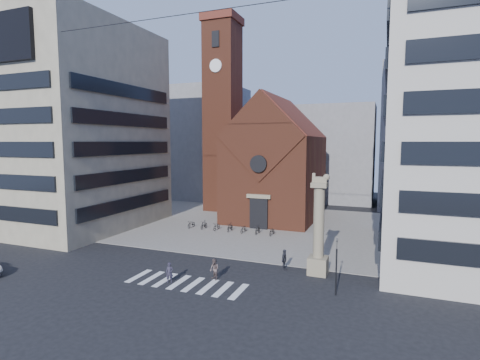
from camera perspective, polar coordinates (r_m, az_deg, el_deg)
name	(u,v)px	position (r m, az deg, el deg)	size (l,w,h in m)	color
ground	(198,270)	(34.06, -6.48, -13.54)	(120.00, 120.00, 0.00)	black
piazza	(264,225)	(50.96, 3.64, -6.93)	(46.00, 30.00, 0.05)	gray
zebra_crossing	(186,283)	(31.34, -8.22, -15.31)	(10.20, 3.20, 0.01)	white
church	(277,164)	(55.58, 5.60, 2.41)	(12.00, 16.65, 18.00)	brown
campanile	(223,114)	(61.85, -2.65, 9.97)	(5.50, 5.50, 31.20)	brown
building_left	(71,129)	(54.82, -24.34, 7.12)	(18.00, 20.00, 26.00)	tan
bg_block_left	(202,143)	(76.85, -5.80, 5.60)	(16.00, 14.00, 22.00)	gray
bg_block_mid	(336,154)	(73.94, 14.36, 3.89)	(14.00, 12.00, 18.00)	gray
bg_block_right	(431,137)	(70.68, 27.15, 5.79)	(16.00, 14.00, 24.00)	gray
lion_column	(319,234)	(32.71, 11.90, -8.12)	(1.63, 1.60, 8.68)	gray
traffic_light	(336,265)	(28.95, 14.47, -12.44)	(0.13, 0.16, 4.30)	black
pedestrian_0	(170,273)	(31.44, -10.69, -13.70)	(0.60, 0.39, 1.63)	#2B2837
pedestrian_1	(214,269)	(31.53, -3.94, -13.44)	(0.85, 0.66, 1.75)	#594947
pedestrian_2	(284,260)	(33.93, 6.76, -11.97)	(1.08, 0.45, 1.85)	#292931
scooter_0	(191,224)	(49.87, -7.42, -6.66)	(0.63, 1.81, 0.95)	black
scooter_1	(204,225)	(49.01, -5.52, -6.80)	(0.50, 1.76, 1.06)	black
scooter_2	(217,226)	(48.24, -3.56, -7.05)	(0.63, 1.81, 0.95)	black
scooter_3	(230,227)	(47.49, -1.54, -7.18)	(0.50, 1.76, 1.06)	black
scooter_4	(244,229)	(46.84, 0.55, -7.43)	(0.63, 1.81, 0.95)	black
scooter_5	(258,230)	(46.22, 2.70, -7.55)	(0.50, 1.76, 1.06)	black
scooter_6	(272,231)	(45.69, 4.90, -7.79)	(0.63, 1.81, 0.95)	black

